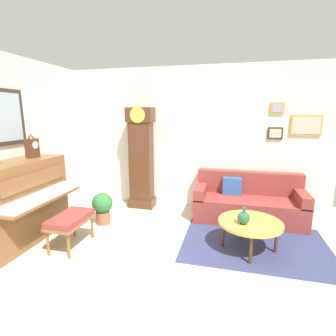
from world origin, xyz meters
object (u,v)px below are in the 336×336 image
potted_plant (102,206)px  piano_bench (70,220)px  grandfather_clock (141,161)px  couch (248,202)px  piano (21,201)px  coffee_table (250,223)px  green_jug (244,218)px  mantel_clock (32,147)px

potted_plant → piano_bench: bearing=-93.8°
grandfather_clock → piano_bench: bearing=-103.6°
couch → piano: bearing=-153.7°
couch → coffee_table: bearing=-91.9°
couch → green_jug: (-0.14, -1.25, 0.20)m
green_jug → potted_plant: size_ratio=0.43×
coffee_table → green_jug: size_ratio=3.67×
piano → grandfather_clock: (1.26, 1.81, 0.35)m
grandfather_clock → potted_plant: bearing=-111.5°
piano_bench → potted_plant: size_ratio=1.25×
couch → potted_plant: (-2.48, -0.83, 0.01)m
grandfather_clock → green_jug: size_ratio=8.46×
grandfather_clock → piano: bearing=-124.9°
piano_bench → coffee_table: piano_bench is taller
coffee_table → piano_bench: bearing=-168.2°
coffee_table → piano: bearing=-171.1°
mantel_clock → coffee_table: bearing=3.2°
piano → piano_bench: size_ratio=2.06×
piano_bench → potted_plant: (0.06, 0.84, -0.08)m
piano → grandfather_clock: size_ratio=0.71×
grandfather_clock → coffee_table: bearing=-32.0°
piano_bench → couch: bearing=33.3°
piano_bench → grandfather_clock: bearing=76.4°
piano → mantel_clock: (0.00, 0.33, 0.78)m
couch → mantel_clock: (-3.36, -1.33, 1.08)m
piano → potted_plant: size_ratio=2.57×
mantel_clock → potted_plant: (0.88, 0.50, -1.07)m
coffee_table → mantel_clock: bearing=-176.8°
coffee_table → mantel_clock: mantel_clock is taller
green_jug → grandfather_clock: bearing=144.6°
mantel_clock → green_jug: 3.34m
coffee_table → green_jug: green_jug is taller
potted_plant → green_jug: bearing=-10.2°
couch → green_jug: size_ratio=7.92×
grandfather_clock → potted_plant: (-0.38, -0.97, -0.64)m
potted_plant → mantel_clock: bearing=-150.4°
piano_bench → grandfather_clock: (0.44, 1.81, 0.56)m
piano → coffee_table: (3.32, 0.52, -0.22)m
piano → couch: 3.76m
couch → potted_plant: couch is taller
coffee_table → couch: bearing=88.1°
couch → mantel_clock: bearing=-158.4°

